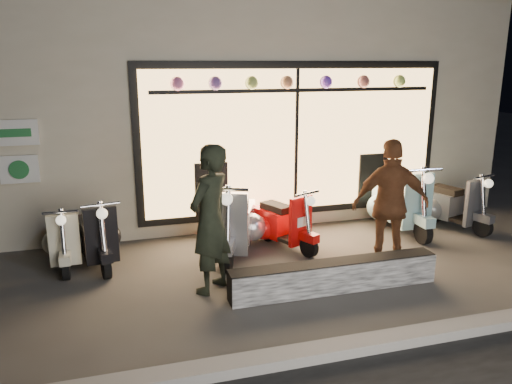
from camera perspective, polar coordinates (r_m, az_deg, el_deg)
The scene contains 12 objects.
ground at distance 7.04m, azimuth 3.77°, elevation -9.32°, with size 40.00×40.00×0.00m, color #383533.
kerb at distance 5.39m, azimuth 11.33°, elevation -16.88°, with size 40.00×0.25×0.12m, color slate.
shop_building at distance 11.27m, azimuth -4.79°, elevation 10.74°, with size 10.20×6.23×4.20m.
graffiti_barrier at distance 6.55m, azimuth 8.95°, elevation -9.47°, with size 2.77×0.28×0.40m, color black.
scooter_silver at distance 7.69m, azimuth -2.31°, elevation -3.50°, with size 0.91×1.59×1.15m.
scooter_red at distance 7.98m, azimuth 2.57°, elevation -3.43°, with size 0.77×1.31×0.95m.
scooter_black at distance 7.72m, azimuth -17.83°, elevation -4.65°, with size 0.61×1.40×1.00m.
scooter_cream at distance 7.82m, azimuth -20.85°, elevation -4.94°, with size 0.42×1.27×0.91m.
scooter_blue at distance 9.12m, azimuth 15.80°, elevation -1.09°, with size 0.53×1.63×1.17m.
scooter_grey at distance 9.55m, azimuth 21.03°, elevation -1.26°, with size 0.70×1.40×1.00m.
man at distance 6.26m, azimuth -5.26°, elevation -3.15°, with size 0.69×0.46×1.90m, color black.
woman at distance 7.23m, azimuth 15.14°, elevation -1.39°, with size 1.08×0.45×1.85m, color brown.
Camera 1 is at (-2.23, -6.04, 2.85)m, focal length 35.00 mm.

